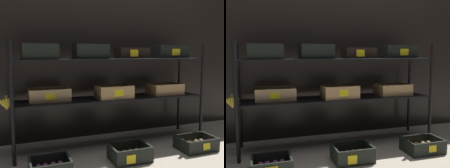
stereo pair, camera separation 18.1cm
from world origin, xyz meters
The scene contains 6 objects.
ground_plane centered at (0.00, 0.00, 0.00)m, with size 10.00×10.00×0.00m, color gray.
storefront_wall centered at (0.00, 0.40, 0.96)m, with size 4.25×0.12×1.91m, color black.
display_rack centered at (0.00, 0.01, 0.68)m, with size 1.98×0.43×1.01m.
crate_ground_plum centered at (-0.68, -0.43, 0.04)m, with size 0.31×0.25×0.11m.
crate_ground_kiwi centered at (-0.01, -0.43, 0.05)m, with size 0.33×0.25×0.13m.
crate_ground_center_kiwi centered at (0.69, -0.43, 0.05)m, with size 0.34×0.26×0.12m.
Camera 1 is at (-0.94, -2.41, 0.92)m, focal length 42.68 mm.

